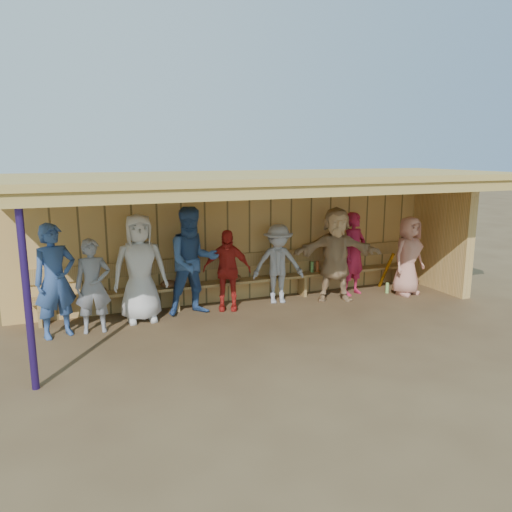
{
  "coord_description": "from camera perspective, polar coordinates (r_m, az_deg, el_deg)",
  "views": [
    {
      "loc": [
        -3.17,
        -7.65,
        2.84
      ],
      "look_at": [
        0.0,
        0.35,
        1.05
      ],
      "focal_mm": 35.0,
      "sensor_mm": 36.0,
      "label": 1
    }
  ],
  "objects": [
    {
      "name": "player_f",
      "position": [
        9.75,
        9.11,
        0.19
      ],
      "size": [
        1.78,
        1.04,
        1.83
      ],
      "primitive_type": "imported",
      "rotation": [
        0.0,
        0.0,
        -0.32
      ],
      "color": "tan",
      "rests_on": "ground"
    },
    {
      "name": "player_g",
      "position": [
        10.23,
        11.13,
        0.24
      ],
      "size": [
        0.71,
        0.58,
        1.68
      ],
      "primitive_type": "imported",
      "rotation": [
        0.0,
        0.0,
        0.34
      ],
      "color": "#B31C3F",
      "rests_on": "ground"
    },
    {
      "name": "dugout_structure",
      "position": [
        9.14,
        1.49,
        4.54
      ],
      "size": [
        8.8,
        3.2,
        2.5
      ],
      "color": "tan",
      "rests_on": "ground"
    },
    {
      "name": "player_a",
      "position": [
        8.34,
        -18.13,
        -3.29
      ],
      "size": [
        0.58,
        0.4,
        1.52
      ],
      "primitive_type": "imported",
      "rotation": [
        0.0,
        0.0,
        -0.06
      ],
      "color": "gray",
      "rests_on": "ground"
    },
    {
      "name": "player_e",
      "position": [
        9.51,
        2.53,
        -0.91
      ],
      "size": [
        1.08,
        0.78,
        1.52
      ],
      "primitive_type": "imported",
      "rotation": [
        0.0,
        0.0,
        -0.24
      ],
      "color": "#9C9EA5",
      "rests_on": "ground"
    },
    {
      "name": "player_c",
      "position": [
        8.84,
        -7.22,
        -0.61
      ],
      "size": [
        0.96,
        0.76,
        1.92
      ],
      "primitive_type": "imported",
      "rotation": [
        0.0,
        0.0,
        0.03
      ],
      "color": "#375B98",
      "rests_on": "ground"
    },
    {
      "name": "player_h",
      "position": [
        10.51,
        17.01,
        0.02
      ],
      "size": [
        0.87,
        0.67,
        1.6
      ],
      "primitive_type": "imported",
      "rotation": [
        0.0,
        0.0,
        0.23
      ],
      "color": "tan",
      "rests_on": "ground"
    },
    {
      "name": "player_extra",
      "position": [
        8.3,
        -21.97,
        -2.65
      ],
      "size": [
        0.76,
        0.63,
        1.8
      ],
      "primitive_type": "imported",
      "rotation": [
        0.0,
        0.0,
        0.35
      ],
      "color": "#33518C",
      "rests_on": "ground"
    },
    {
      "name": "player_d",
      "position": [
        9.09,
        -3.36,
        -1.62
      ],
      "size": [
        0.94,
        0.64,
        1.49
      ],
      "primitive_type": "imported",
      "rotation": [
        0.0,
        0.0,
        -0.35
      ],
      "color": "red",
      "rests_on": "ground"
    },
    {
      "name": "bench",
      "position": [
        9.61,
        -1.68,
        -2.19
      ],
      "size": [
        7.6,
        0.34,
        0.93
      ],
      "color": "#AE874A",
      "rests_on": "ground"
    },
    {
      "name": "ground",
      "position": [
        8.76,
        0.85,
        -7.18
      ],
      "size": [
        90.0,
        90.0,
        0.0
      ],
      "primitive_type": "plane",
      "color": "brown",
      "rests_on": "ground"
    },
    {
      "name": "dugout_equipment",
      "position": [
        9.31,
        -4.94,
        -2.92
      ],
      "size": [
        6.5,
        0.62,
        0.8
      ],
      "color": "orange",
      "rests_on": "ground"
    },
    {
      "name": "player_b",
      "position": [
        8.66,
        -13.13,
        -1.35
      ],
      "size": [
        0.91,
        0.6,
        1.85
      ],
      "primitive_type": "imported",
      "rotation": [
        0.0,
        0.0,
        -0.02
      ],
      "color": "silver",
      "rests_on": "ground"
    }
  ]
}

